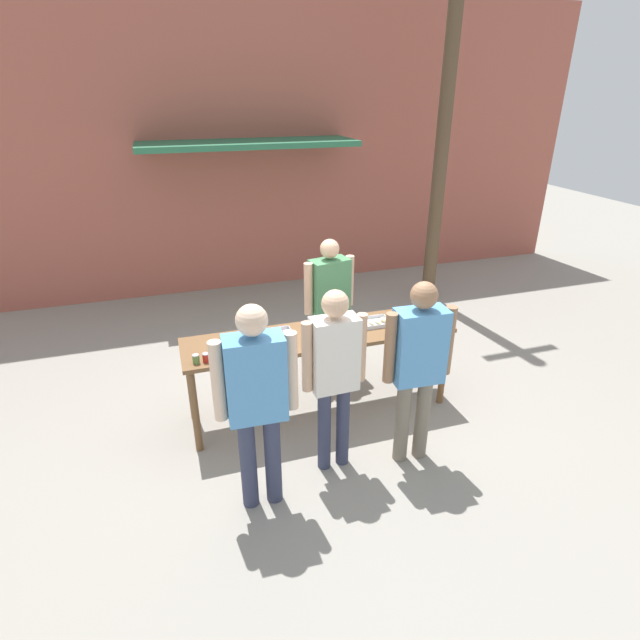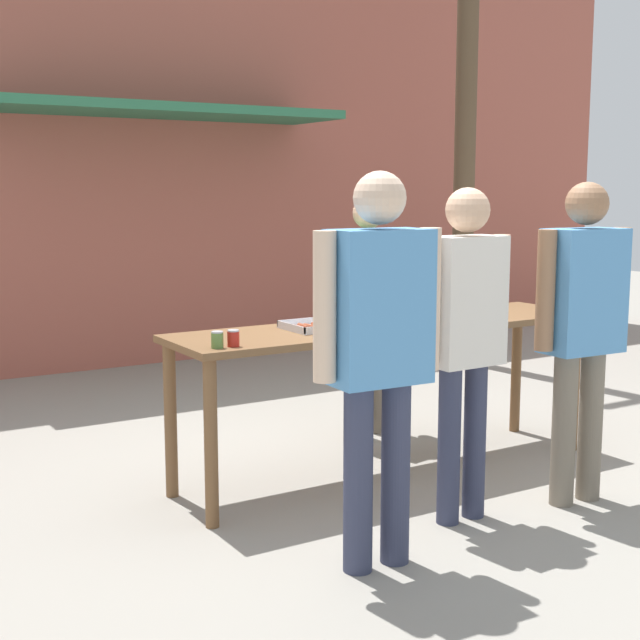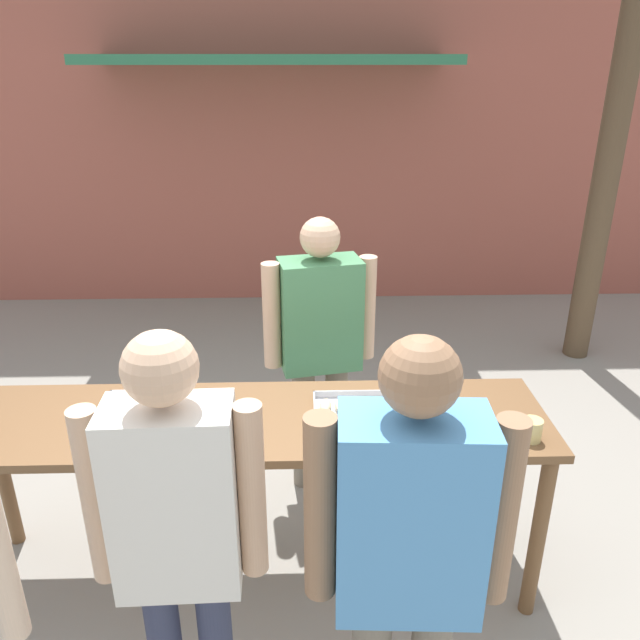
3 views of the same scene
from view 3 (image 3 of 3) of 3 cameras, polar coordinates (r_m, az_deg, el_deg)
The scene contains 9 objects.
ground_plane at distance 3.44m, azimuth -5.95°, elevation -21.96°, with size 24.00×24.00×0.00m, color gray.
building_facade_back at distance 6.42m, azimuth -4.28°, elevation 21.41°, with size 12.00×1.11×4.50m.
serving_table at distance 2.93m, azimuth -6.60°, elevation -10.65°, with size 2.73×0.67×0.92m.
food_tray_sausages at distance 2.97m, azimuth -15.69°, elevation -8.10°, with size 0.39×0.31×0.04m.
food_tray_buns at distance 2.89m, azimuth 4.08°, elevation -7.98°, with size 0.47×0.24×0.06m.
beer_cup at distance 2.82m, azimuth 18.80°, elevation -9.48°, with size 0.09×0.09×0.10m.
person_server_behind_table at distance 3.49m, azimuth 0.00°, elevation -1.46°, with size 0.63×0.32×1.66m.
person_customer_with_cup at distance 2.03m, azimuth 8.03°, elevation -20.06°, with size 0.63×0.26×1.75m.
person_customer_waiting_in_line at distance 2.14m, azimuth -12.87°, elevation -18.09°, with size 0.57×0.23×1.72m.
Camera 3 is at (0.26, -2.43, 2.42)m, focal length 35.00 mm.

